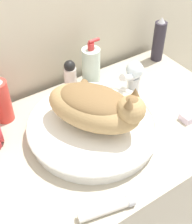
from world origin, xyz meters
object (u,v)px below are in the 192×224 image
at_px(deodorant_stick, 70,77).
at_px(spray_bottle_trigger, 1,100).
at_px(hairspray_can_black, 159,40).
at_px(cat, 96,106).
at_px(faucet, 133,75).
at_px(soap_bar, 190,116).
at_px(cream_tube, 107,209).
at_px(soap_pump_bottle, 91,67).

xyz_separation_m(deodorant_stick, spray_bottle_trigger, (-0.26, 0.00, 0.01)).
xyz_separation_m(hairspray_can_black, spray_bottle_trigger, (-0.67, 0.00, -0.01)).
height_order(cat, faucet, cat).
bearing_deg(hairspray_can_black, soap_bar, -114.28).
bearing_deg(cat, deodorant_stick, 139.32).
height_order(cat, soap_bar, cat).
height_order(deodorant_stick, cream_tube, deodorant_stick).
xyz_separation_m(spray_bottle_trigger, cream_tube, (0.09, -0.48, -0.07)).
height_order(deodorant_stick, hairspray_can_black, hairspray_can_black).
relative_size(hairspray_can_black, cream_tube, 1.23).
height_order(cat, deodorant_stick, cat).
height_order(spray_bottle_trigger, soap_pump_bottle, soap_pump_bottle).
bearing_deg(spray_bottle_trigger, soap_bar, -33.52).
height_order(hairspray_can_black, soap_bar, hairspray_can_black).
distance_m(spray_bottle_trigger, cream_tube, 0.49).
distance_m(cat, cream_tube, 0.30).
distance_m(hairspray_can_black, soap_pump_bottle, 0.33).
distance_m(cat, faucet, 0.26).
height_order(hairspray_can_black, spray_bottle_trigger, hairspray_can_black).
distance_m(deodorant_stick, cream_tube, 0.51).
xyz_separation_m(deodorant_stick, soap_pump_bottle, (0.09, 0.00, 0.01)).
bearing_deg(cream_tube, faucet, 44.46).
bearing_deg(soap_bar, faucet, 108.82).
bearing_deg(spray_bottle_trigger, cream_tube, -79.61).
height_order(faucet, spray_bottle_trigger, spray_bottle_trigger).
xyz_separation_m(cat, spray_bottle_trigger, (-0.22, 0.23, -0.04)).
xyz_separation_m(faucet, soap_pump_bottle, (-0.10, 0.12, 0.00)).
xyz_separation_m(soap_pump_bottle, soap_bar, (0.17, -0.34, -0.07)).
bearing_deg(deodorant_stick, cream_tube, -109.56).
distance_m(hairspray_can_black, spray_bottle_trigger, 0.67).
bearing_deg(soap_pump_bottle, deodorant_stick, 180.00).
relative_size(hairspray_can_black, spray_bottle_trigger, 1.09).
xyz_separation_m(hairspray_can_black, soap_bar, (-0.16, -0.34, -0.08)).
bearing_deg(faucet, hairspray_can_black, -174.16).
bearing_deg(deodorant_stick, hairspray_can_black, 0.00).
bearing_deg(soap_pump_bottle, spray_bottle_trigger, 180.00).
bearing_deg(hairspray_can_black, deodorant_stick, 180.00).
bearing_deg(soap_pump_bottle, soap_bar, -63.10).
xyz_separation_m(faucet, soap_bar, (0.07, -0.22, -0.07)).
distance_m(cat, spray_bottle_trigger, 0.32).
distance_m(hairspray_can_black, soap_bar, 0.39).
distance_m(deodorant_stick, spray_bottle_trigger, 0.26).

